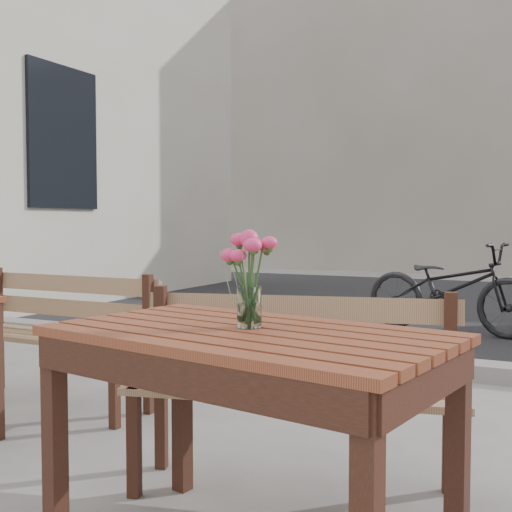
% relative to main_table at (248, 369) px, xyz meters
% --- Properties ---
extents(street, '(30.00, 8.12, 0.12)m').
position_rel_main_table_xyz_m(street, '(0.09, 5.01, -0.62)').
color(street, black).
rests_on(street, ground).
extents(main_table, '(1.37, 0.94, 0.78)m').
position_rel_main_table_xyz_m(main_table, '(0.00, 0.00, 0.00)').
color(main_table, '#5F2C19').
rests_on(main_table, ground).
extents(main_bench, '(1.43, 0.73, 0.86)m').
position_rel_main_table_xyz_m(main_bench, '(-0.10, 0.65, -0.13)').
color(main_bench, olive).
rests_on(main_bench, ground).
extents(main_vase, '(0.17, 0.17, 0.32)m').
position_rel_main_table_xyz_m(main_vase, '(-0.01, 0.04, 0.33)').
color(main_vase, white).
rests_on(main_vase, main_table).
extents(second_bench, '(1.35, 0.42, 0.84)m').
position_rel_main_table_xyz_m(second_bench, '(-1.90, 1.17, -0.14)').
color(second_bench, olive).
rests_on(second_bench, ground).
extents(bicycle, '(1.85, 0.95, 0.93)m').
position_rel_main_table_xyz_m(bicycle, '(-0.17, 4.84, -0.19)').
color(bicycle, black).
rests_on(bicycle, ground).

